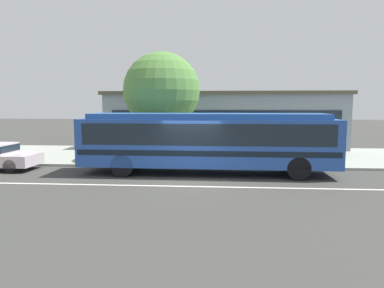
% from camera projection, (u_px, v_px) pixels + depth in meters
% --- Properties ---
extents(ground_plane, '(120.00, 120.00, 0.00)m').
position_uv_depth(ground_plane, '(190.00, 182.00, 14.80)').
color(ground_plane, '#3B3B38').
extents(sidewalk_slab, '(60.00, 8.00, 0.12)m').
position_uv_depth(sidewalk_slab, '(200.00, 156.00, 21.89)').
color(sidewalk_slab, '#999E93').
rests_on(sidewalk_slab, ground_plane).
extents(lane_stripe_center, '(56.00, 0.16, 0.01)m').
position_uv_depth(lane_stripe_center, '(188.00, 186.00, 14.01)').
color(lane_stripe_center, silver).
rests_on(lane_stripe_center, ground_plane).
extents(transit_bus, '(11.52, 2.57, 2.77)m').
position_uv_depth(transit_bus, '(207.00, 139.00, 16.37)').
color(transit_bus, '#264DA4').
rests_on(transit_bus, ground_plane).
extents(pedestrian_waiting_near_sign, '(0.48, 0.48, 1.58)m').
position_uv_depth(pedestrian_waiting_near_sign, '(168.00, 145.00, 19.19)').
color(pedestrian_waiting_near_sign, '#736152').
rests_on(pedestrian_waiting_near_sign, sidewalk_slab).
extents(pedestrian_walking_along_curb, '(0.41, 0.41, 1.66)m').
position_uv_depth(pedestrian_walking_along_curb, '(283.00, 144.00, 18.92)').
color(pedestrian_walking_along_curb, '#2E254F').
rests_on(pedestrian_walking_along_curb, sidewalk_slab).
extents(bus_stop_sign, '(0.08, 0.44, 2.60)m').
position_uv_depth(bus_stop_sign, '(295.00, 132.00, 18.09)').
color(bus_stop_sign, gray).
rests_on(bus_stop_sign, sidewalk_slab).
extents(street_tree_near_stop, '(4.26, 4.26, 5.94)m').
position_uv_depth(street_tree_near_stop, '(162.00, 91.00, 20.00)').
color(street_tree_near_stop, brown).
rests_on(street_tree_near_stop, sidewalk_slab).
extents(station_building, '(16.87, 8.84, 4.05)m').
position_uv_depth(station_building, '(223.00, 119.00, 28.02)').
color(station_building, gray).
rests_on(station_building, ground_plane).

